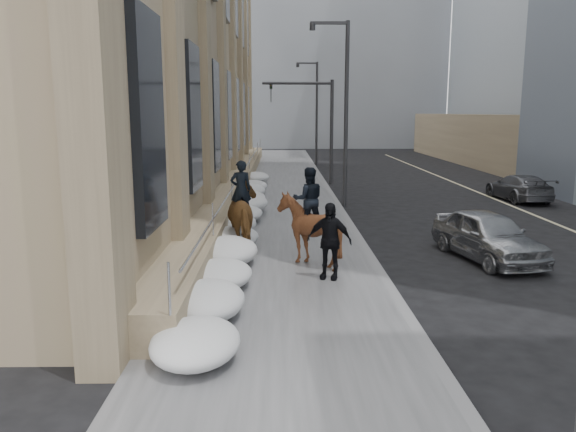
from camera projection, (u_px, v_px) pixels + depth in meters
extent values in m
plane|color=black|center=(280.00, 322.00, 11.39)|extent=(140.00, 140.00, 0.00)
cube|color=#4C4C4E|center=(280.00, 223.00, 21.21)|extent=(5.00, 80.00, 0.12)
cube|color=slate|center=(349.00, 223.00, 21.24)|extent=(0.24, 80.00, 0.12)
cube|color=#BFB78C|center=(555.00, 224.00, 21.36)|extent=(0.15, 70.00, 0.01)
cube|color=#9A8A65|center=(178.00, 18.00, 29.33)|extent=(5.00, 44.00, 18.00)
cube|color=#7B6A4F|center=(239.00, 181.00, 30.93)|extent=(1.10, 44.00, 0.90)
cylinder|color=silver|center=(247.00, 164.00, 30.78)|extent=(0.06, 42.00, 0.06)
cube|color=black|center=(215.00, 117.00, 23.40)|extent=(0.20, 2.20, 4.50)
cube|color=slate|center=(313.00, 30.00, 67.86)|extent=(30.00, 12.00, 28.00)
cube|color=gray|center=(238.00, 71.00, 80.26)|extent=(24.00, 12.00, 20.00)
cylinder|color=#2D2D30|center=(346.00, 116.00, 24.46)|extent=(0.18, 0.18, 8.00)
cube|color=#2D2D30|center=(329.00, 23.00, 23.73)|extent=(1.60, 0.15, 0.12)
cylinder|color=#2D2D30|center=(312.00, 27.00, 23.75)|extent=(0.24, 0.24, 0.30)
cylinder|color=#2D2D30|center=(317.00, 114.00, 44.12)|extent=(0.18, 0.18, 8.00)
cube|color=#2D2D30|center=(307.00, 63.00, 43.39)|extent=(1.60, 0.15, 0.12)
cylinder|color=#2D2D30|center=(298.00, 65.00, 43.41)|extent=(0.24, 0.24, 0.30)
cylinder|color=#2D2D30|center=(332.00, 133.00, 32.50)|extent=(0.20, 0.20, 6.00)
cylinder|color=#2D2D30|center=(297.00, 83.00, 31.97)|extent=(4.00, 0.16, 0.16)
imported|color=black|center=(271.00, 92.00, 32.04)|extent=(0.18, 0.22, 1.10)
ellipsoid|color=silver|center=(208.00, 300.00, 11.28)|extent=(1.50, 2.10, 0.68)
ellipsoid|color=silver|center=(228.00, 251.00, 15.21)|extent=(1.60, 2.20, 0.72)
ellipsoid|color=silver|center=(236.00, 223.00, 19.15)|extent=(1.40, 2.00, 0.64)
ellipsoid|color=silver|center=(247.00, 203.00, 23.07)|extent=(1.70, 2.30, 0.76)
ellipsoid|color=silver|center=(250.00, 191.00, 27.01)|extent=(1.50, 2.10, 0.66)
imported|color=#533518|center=(247.00, 217.00, 16.58)|extent=(1.68, 2.59, 2.02)
imported|color=black|center=(247.00, 190.00, 16.58)|extent=(0.72, 0.56, 1.72)
imported|color=#482614|center=(308.00, 230.00, 15.07)|extent=(1.72, 1.89, 1.92)
imported|color=black|center=(308.00, 199.00, 15.07)|extent=(0.90, 0.73, 1.72)
imported|color=black|center=(329.00, 241.00, 13.78)|extent=(1.21, 0.79, 1.91)
imported|color=#96999D|center=(488.00, 235.00, 16.04)|extent=(2.52, 4.45, 1.43)
imported|color=#505157|center=(519.00, 187.00, 26.88)|extent=(2.05, 4.44, 1.26)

